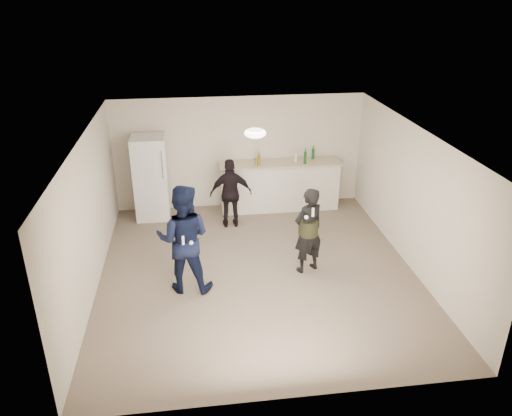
{
  "coord_description": "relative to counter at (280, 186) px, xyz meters",
  "views": [
    {
      "loc": [
        -1.04,
        -7.56,
        4.69
      ],
      "look_at": [
        0.0,
        0.2,
        1.15
      ],
      "focal_mm": 35.0,
      "sensor_mm": 36.0,
      "label": 1
    }
  ],
  "objects": [
    {
      "name": "wall_back",
      "position": [
        -0.86,
        0.33,
        0.72
      ],
      "size": [
        6.0,
        0.0,
        6.0
      ],
      "primitive_type": "plane",
      "rotation": [
        1.57,
        0.0,
        0.0
      ],
      "color": "beige",
      "rests_on": "floor"
    },
    {
      "name": "camo_shorts",
      "position": [
        0.01,
        -2.73,
        0.32
      ],
      "size": [
        0.34,
        0.34,
        0.28
      ],
      "primitive_type": "cylinder",
      "color": "#2C3216",
      "rests_on": "woman"
    },
    {
      "name": "man",
      "position": [
        -2.12,
        -3.02,
        0.4
      ],
      "size": [
        1.01,
        0.85,
        1.85
      ],
      "primitive_type": "imported",
      "rotation": [
        0.0,
        0.0,
        2.96
      ],
      "color": "#0F1B42",
      "rests_on": "floor"
    },
    {
      "name": "wall_front",
      "position": [
        -0.86,
        -5.67,
        0.72
      ],
      "size": [
        6.0,
        0.0,
        6.0
      ],
      "primitive_type": "plane",
      "rotation": [
        -1.57,
        0.0,
        0.0
      ],
      "color": "beige",
      "rests_on": "floor"
    },
    {
      "name": "ceiling_dome",
      "position": [
        -0.86,
        -2.37,
        1.93
      ],
      "size": [
        0.36,
        0.36,
        0.16
      ],
      "primitive_type": "ellipsoid",
      "color": "white",
      "rests_on": "ceiling"
    },
    {
      "name": "fridge",
      "position": [
        -2.81,
        -0.07,
        0.38
      ],
      "size": [
        0.7,
        0.7,
        1.8
      ],
      "primitive_type": "cube",
      "color": "white",
      "rests_on": "floor"
    },
    {
      "name": "wall_left",
      "position": [
        -3.61,
        -2.67,
        0.72
      ],
      "size": [
        0.0,
        6.0,
        6.0
      ],
      "primitive_type": "plane",
      "rotation": [
        1.57,
        0.0,
        1.57
      ],
      "color": "beige",
      "rests_on": "floor"
    },
    {
      "name": "remote_man",
      "position": [
        -2.12,
        -3.3,
        0.53
      ],
      "size": [
        0.04,
        0.04,
        0.15
      ],
      "primitive_type": "cube",
      "color": "white",
      "rests_on": "man"
    },
    {
      "name": "remote_woman",
      "position": [
        0.01,
        -2.98,
        0.72
      ],
      "size": [
        0.04,
        0.04,
        0.15
      ],
      "primitive_type": "cube",
      "color": "silver",
      "rests_on": "woman"
    },
    {
      "name": "wall_right",
      "position": [
        1.89,
        -2.67,
        0.72
      ],
      "size": [
        0.0,
        6.0,
        6.0
      ],
      "primitive_type": "plane",
      "rotation": [
        1.57,
        0.0,
        -1.57
      ],
      "color": "beige",
      "rests_on": "floor"
    },
    {
      "name": "bottle_cluster",
      "position": [
        0.26,
        -0.03,
        0.68
      ],
      "size": [
        1.33,
        0.36,
        0.27
      ],
      "color": "#8E5F14",
      "rests_on": "counter_top"
    },
    {
      "name": "spectator",
      "position": [
        -1.16,
        -0.77,
        0.21
      ],
      "size": [
        0.87,
        0.36,
        1.47
      ],
      "primitive_type": "imported",
      "rotation": [
        0.0,
        0.0,
        3.14
      ],
      "color": "black",
      "rests_on": "floor"
    },
    {
      "name": "shaker",
      "position": [
        -0.55,
        -0.14,
        0.65
      ],
      "size": [
        0.08,
        0.08,
        0.17
      ],
      "primitive_type": "cylinder",
      "color": "#A9A9AD",
      "rests_on": "counter_top"
    },
    {
      "name": "counter_top",
      "position": [
        0.0,
        0.0,
        0.55
      ],
      "size": [
        2.68,
        0.64,
        0.04
      ],
      "primitive_type": "cube",
      "color": "beige",
      "rests_on": "counter"
    },
    {
      "name": "floor",
      "position": [
        -0.86,
        -2.67,
        -0.53
      ],
      "size": [
        6.0,
        6.0,
        0.0
      ],
      "primitive_type": "plane",
      "color": "#6B5B4C",
      "rests_on": "ground"
    },
    {
      "name": "counter",
      "position": [
        0.0,
        0.0,
        0.0
      ],
      "size": [
        2.6,
        0.56,
        1.05
      ],
      "primitive_type": "cube",
      "color": "silver",
      "rests_on": "floor"
    },
    {
      "name": "nunchuk_man",
      "position": [
        -2.0,
        -3.27,
        0.45
      ],
      "size": [
        0.07,
        0.07,
        0.07
      ],
      "primitive_type": "sphere",
      "color": "white",
      "rests_on": "man"
    },
    {
      "name": "nunchuk_woman",
      "position": [
        -0.09,
        -2.95,
        0.62
      ],
      "size": [
        0.07,
        0.07,
        0.07
      ],
      "primitive_type": "sphere",
      "color": "white",
      "rests_on": "woman"
    },
    {
      "name": "ceiling",
      "position": [
        -0.86,
        -2.67,
        1.98
      ],
      "size": [
        6.0,
        6.0,
        0.0
      ],
      "primitive_type": "plane",
      "rotation": [
        3.14,
        0.0,
        0.0
      ],
      "color": "silver",
      "rests_on": "wall_back"
    },
    {
      "name": "woman",
      "position": [
        0.01,
        -2.73,
        0.26
      ],
      "size": [
        0.68,
        0.58,
        1.57
      ],
      "primitive_type": "imported",
      "rotation": [
        0.0,
        0.0,
        3.56
      ],
      "color": "black",
      "rests_on": "floor"
    },
    {
      "name": "fridge_handle",
      "position": [
        -2.53,
        -0.44,
        0.78
      ],
      "size": [
        0.02,
        0.02,
        0.6
      ],
      "primitive_type": "cylinder",
      "color": "silver",
      "rests_on": "fridge"
    }
  ]
}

